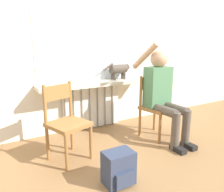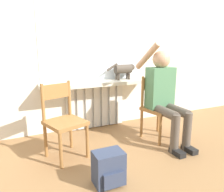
{
  "view_description": "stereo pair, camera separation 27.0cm",
  "coord_description": "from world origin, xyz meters",
  "px_view_note": "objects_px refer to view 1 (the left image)",
  "views": [
    {
      "loc": [
        -1.33,
        -1.72,
        1.22
      ],
      "look_at": [
        0.0,
        0.56,
        0.61
      ],
      "focal_mm": 35.0,
      "sensor_mm": 36.0,
      "label": 1
    },
    {
      "loc": [
        -1.09,
        -1.84,
        1.22
      ],
      "look_at": [
        0.0,
        0.56,
        0.61
      ],
      "focal_mm": 35.0,
      "sensor_mm": 36.0,
      "label": 2
    }
  ],
  "objects_px": {
    "chair_right": "(155,106)",
    "cat": "(119,69)",
    "chair_left": "(66,121)",
    "person": "(162,91)",
    "backpack": "(119,168)"
  },
  "relations": [
    {
      "from": "chair_left",
      "to": "cat",
      "type": "xyz_separation_m",
      "value": [
        1.07,
        0.64,
        0.44
      ]
    },
    {
      "from": "person",
      "to": "cat",
      "type": "distance_m",
      "value": 0.81
    },
    {
      "from": "chair_right",
      "to": "chair_left",
      "type": "bearing_deg",
      "value": 168.1
    },
    {
      "from": "backpack",
      "to": "chair_right",
      "type": "bearing_deg",
      "value": 33.95
    },
    {
      "from": "person",
      "to": "chair_right",
      "type": "bearing_deg",
      "value": 94.1
    },
    {
      "from": "person",
      "to": "cat",
      "type": "bearing_deg",
      "value": 104.12
    },
    {
      "from": "person",
      "to": "chair_left",
      "type": "bearing_deg",
      "value": 174.97
    },
    {
      "from": "chair_left",
      "to": "person",
      "type": "xyz_separation_m",
      "value": [
        1.26,
        -0.11,
        0.22
      ]
    },
    {
      "from": "person",
      "to": "cat",
      "type": "relative_size",
      "value": 2.74
    },
    {
      "from": "cat",
      "to": "backpack",
      "type": "bearing_deg",
      "value": -122.08
    },
    {
      "from": "chair_right",
      "to": "person",
      "type": "distance_m",
      "value": 0.25
    },
    {
      "from": "chair_right",
      "to": "backpack",
      "type": "xyz_separation_m",
      "value": [
        -1.01,
        -0.68,
        -0.28
      ]
    },
    {
      "from": "chair_left",
      "to": "cat",
      "type": "relative_size",
      "value": 1.78
    },
    {
      "from": "chair_right",
      "to": "person",
      "type": "xyz_separation_m",
      "value": [
        0.01,
        -0.11,
        0.22
      ]
    },
    {
      "from": "chair_right",
      "to": "cat",
      "type": "xyz_separation_m",
      "value": [
        -0.18,
        0.64,
        0.44
      ]
    }
  ]
}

